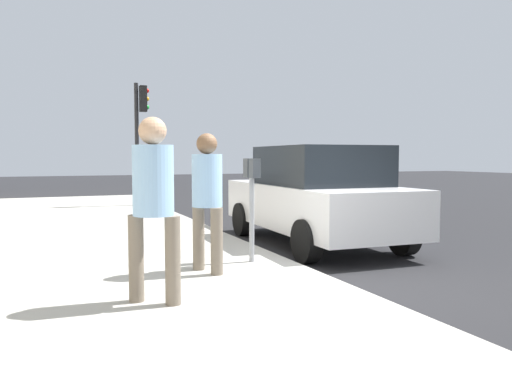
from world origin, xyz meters
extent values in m
plane|color=#232326|center=(0.00, 0.00, 0.00)|extent=(80.00, 80.00, 0.00)
cube|color=#A8A59E|center=(0.00, 3.00, 0.07)|extent=(28.00, 6.00, 0.15)
cylinder|color=gray|center=(0.88, 0.54, 0.72)|extent=(0.07, 0.07, 1.15)
cube|color=#383D42|center=(0.78, 0.54, 1.43)|extent=(0.16, 0.11, 0.26)
cube|color=#383D42|center=(0.98, 0.54, 1.43)|extent=(0.16, 0.11, 0.26)
cube|color=#268C33|center=(0.78, 0.48, 1.45)|extent=(0.10, 0.01, 0.10)
cube|color=#268C33|center=(0.98, 0.48, 1.45)|extent=(0.10, 0.01, 0.10)
cylinder|color=#726656|center=(0.69, 1.35, 0.56)|extent=(0.15, 0.15, 0.82)
cylinder|color=#726656|center=(0.34, 1.23, 0.56)|extent=(0.15, 0.15, 0.82)
cylinder|color=#8CB7E0|center=(0.52, 1.29, 1.29)|extent=(0.37, 0.37, 0.65)
sphere|color=brown|center=(0.52, 1.29, 1.74)|extent=(0.26, 0.26, 0.26)
cylinder|color=#726656|center=(-0.43, 2.32, 0.58)|extent=(0.15, 0.15, 0.86)
cylinder|color=#726656|center=(-0.68, 2.02, 0.58)|extent=(0.15, 0.15, 0.86)
cylinder|color=#8CB7E0|center=(-0.56, 2.17, 1.35)|extent=(0.40, 0.40, 0.68)
sphere|color=tan|center=(-0.56, 2.17, 1.83)|extent=(0.27, 0.27, 0.27)
cube|color=silver|center=(2.52, -1.35, 0.71)|extent=(4.46, 1.99, 0.76)
cube|color=black|center=(2.32, -1.34, 1.43)|extent=(2.26, 1.77, 0.68)
cylinder|color=black|center=(3.98, -0.53, 0.33)|extent=(0.67, 0.24, 0.66)
cylinder|color=black|center=(3.92, -2.27, 0.33)|extent=(0.67, 0.24, 0.66)
cylinder|color=black|center=(1.12, -0.43, 0.33)|extent=(0.67, 0.24, 0.66)
cylinder|color=black|center=(1.06, -2.17, 0.33)|extent=(0.67, 0.24, 0.66)
cylinder|color=black|center=(9.72, 0.57, 1.95)|extent=(0.12, 0.12, 3.60)
cube|color=black|center=(9.72, 0.37, 3.30)|extent=(0.24, 0.20, 0.76)
sphere|color=red|center=(9.72, 0.26, 3.54)|extent=(0.14, 0.14, 0.14)
sphere|color=orange|center=(9.72, 0.26, 3.30)|extent=(0.14, 0.14, 0.14)
sphere|color=green|center=(9.72, 0.26, 3.06)|extent=(0.14, 0.14, 0.14)
camera|label=1|loc=(-5.42, 3.14, 1.58)|focal=35.40mm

